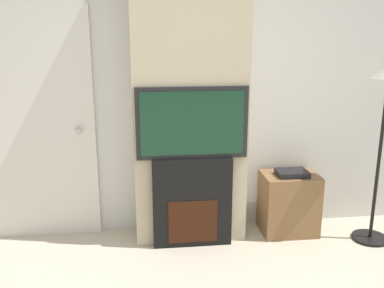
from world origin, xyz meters
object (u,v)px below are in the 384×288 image
(television, at_px, (192,123))
(floor_lamp, at_px, (384,120))
(fireplace, at_px, (192,202))
(media_stand, at_px, (289,203))

(television, bearing_deg, floor_lamp, -4.03)
(fireplace, distance_m, floor_lamp, 1.78)
(fireplace, height_order, floor_lamp, floor_lamp)
(floor_lamp, height_order, media_stand, floor_lamp)
(fireplace, relative_size, television, 0.85)
(television, distance_m, floor_lamp, 1.63)
(fireplace, bearing_deg, media_stand, 7.74)
(floor_lamp, xyz_separation_m, media_stand, (-0.70, 0.24, -0.82))
(television, xyz_separation_m, floor_lamp, (1.62, -0.11, 0.01))
(television, distance_m, media_stand, 1.23)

